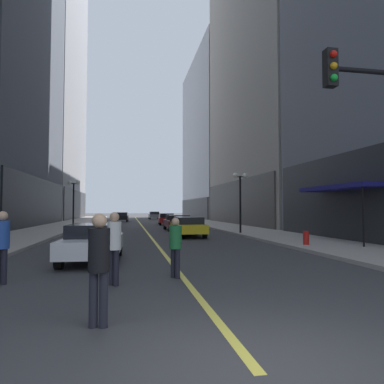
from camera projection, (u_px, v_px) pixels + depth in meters
name	position (u px, v px, depth m)	size (l,w,h in m)	color
ground_plane	(142.00, 225.00, 38.29)	(200.00, 200.00, 0.00)	#38383A
sidewalk_left	(63.00, 225.00, 36.81)	(4.50, 78.00, 0.15)	#9E9991
sidewalk_right	(214.00, 224.00, 39.79)	(4.50, 78.00, 0.15)	#9E9991
lane_centre_stripe	(142.00, 225.00, 38.29)	(0.16, 70.00, 0.01)	#E5D64C
building_left_far	(42.00, 55.00, 61.20)	(12.65, 26.00, 58.14)	gray
building_right_far	(223.00, 140.00, 66.49)	(11.63, 26.00, 30.27)	gray
storefront_awning_right	(340.00, 188.00, 18.66)	(1.60, 5.90, 3.12)	navy
car_white	(93.00, 241.00, 12.39)	(2.03, 4.32, 1.32)	silver
car_yellow	(188.00, 226.00, 23.12)	(1.86, 4.68, 1.32)	yellow
car_maroon	(177.00, 222.00, 29.95)	(2.08, 4.31, 1.32)	maroon
car_red	(166.00, 219.00, 39.95)	(1.95, 4.77, 1.32)	#B21919
car_black	(122.00, 217.00, 49.28)	(1.86, 4.56, 1.32)	black
car_grey	(154.00, 215.00, 60.69)	(1.79, 4.28, 1.32)	slate
pedestrian_in_white_shirt	(114.00, 242.00, 8.53)	(0.48, 0.48, 1.79)	black
pedestrian_in_green_parka	(175.00, 243.00, 9.44)	(0.48, 0.48, 1.63)	black
pedestrian_in_blue_hoodie	(2.00, 241.00, 8.66)	(0.46, 0.46, 1.81)	black
pedestrian_in_black_coat	(99.00, 260.00, 5.54)	(0.39, 0.39, 1.80)	black
street_lamp_left_far	(74.00, 193.00, 31.71)	(1.06, 0.36, 4.43)	black
street_lamp_right_mid	(240.00, 189.00, 24.88)	(1.06, 0.36, 4.43)	black
fire_hydrant_right	(306.00, 239.00, 16.60)	(0.28, 0.28, 0.80)	red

